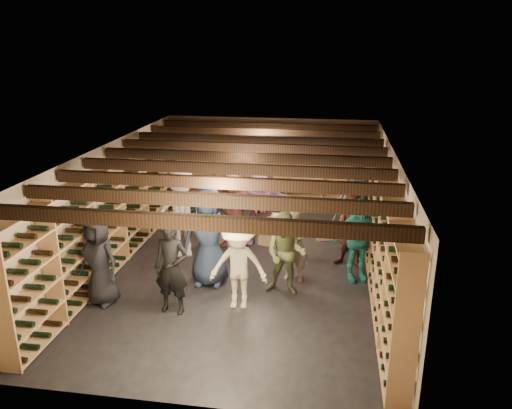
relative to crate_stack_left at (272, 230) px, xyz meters
The scene contains 23 objects.
ground 1.40m from the crate_stack_left, 106.91° to the right, with size 8.00×8.00×0.00m, color black.
walls 1.61m from the crate_stack_left, 106.91° to the right, with size 5.52×8.02×2.40m.
ceiling 2.47m from the crate_stack_left, 106.91° to the right, with size 5.50×8.00×0.01m, color beige.
ceiling_joists 2.35m from the crate_stack_left, 106.91° to the right, with size 5.40×7.12×0.18m.
wine_rack_left 3.32m from the crate_stack_left, 156.33° to the right, with size 0.32×7.50×2.15m.
wine_rack_right 2.64m from the crate_stack_left, 30.87° to the right, with size 0.32×7.50×2.15m.
wine_rack_back 2.66m from the crate_stack_left, 98.88° to the left, with size 4.70×0.30×2.15m.
crate_stack_left is the anchor object (origin of this frame).
crate_stack_right 1.08m from the crate_stack_left, behind, with size 0.54×0.39×0.51m.
crate_loose 1.35m from the crate_stack_left, 24.20° to the left, with size 0.50×0.33×0.17m, color tan.
person_0 4.00m from the crate_stack_left, 130.32° to the right, with size 0.77×0.50×1.57m, color black.
person_1 3.41m from the crate_stack_left, 112.08° to the right, with size 0.58×0.38×1.60m, color black.
person_2 2.29m from the crate_stack_left, 76.80° to the right, with size 0.74×0.57×1.52m, color #5B643B.
person_3 2.85m from the crate_stack_left, 94.42° to the right, with size 0.98×0.56×1.51m, color beige.
person_4 2.35m from the crate_stack_left, 39.28° to the right, with size 0.95×0.39×1.62m, color #1D6D69.
person_5 1.02m from the crate_stack_left, 159.73° to the right, with size 1.69×0.54×1.82m, color brown.
person_6 2.32m from the crate_stack_left, 114.31° to the right, with size 0.91×0.59×1.87m, color #223048.
person_7 1.82m from the crate_stack_left, 68.98° to the right, with size 0.55×0.36×1.50m, color gray.
person_8 2.00m from the crate_stack_left, 27.93° to the right, with size 0.75×0.59×1.55m, color #431F16.
person_9 2.07m from the crate_stack_left, 153.25° to the right, with size 1.23×0.71×1.90m, color beige.
person_10 1.44m from the crate_stack_left, 166.88° to the right, with size 0.89×0.37×1.52m, color #214831.
person_11 0.61m from the crate_stack_left, behind, with size 1.68×0.53×1.81m, color #83588F.
person_12 1.88m from the crate_stack_left, ahead, with size 0.91×0.59×1.86m, color #35363B.
Camera 1 is at (1.63, -8.93, 4.35)m, focal length 35.00 mm.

